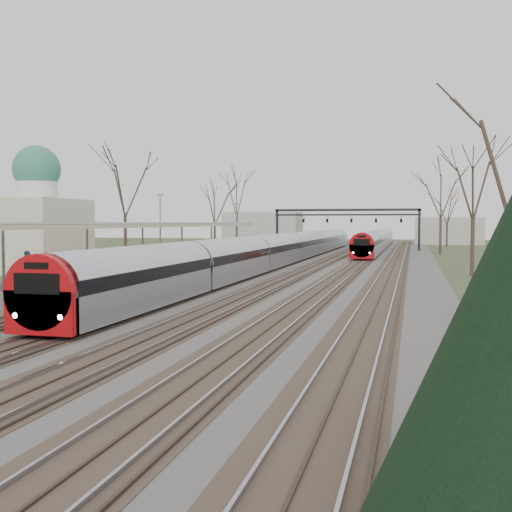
{
  "coord_description": "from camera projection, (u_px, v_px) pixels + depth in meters",
  "views": [
    {
      "loc": [
        9.67,
        -8.39,
        4.09
      ],
      "look_at": [
        0.18,
        30.29,
        2.0
      ],
      "focal_mm": 45.0,
      "sensor_mm": 36.0,
      "label": 1
    }
  ],
  "objects": [
    {
      "name": "track_bed",
      "position": [
        316.0,
        263.0,
        63.93
      ],
      "size": [
        24.0,
        160.0,
        0.22
      ],
      "color": "#474442",
      "rests_on": "ground"
    },
    {
      "name": "platform",
      "position": [
        162.0,
        269.0,
        49.15
      ],
      "size": [
        3.5,
        69.0,
        1.0
      ],
      "primitive_type": "cube",
      "color": "#9E9B93",
      "rests_on": "ground"
    },
    {
      "name": "canopy",
      "position": [
        136.0,
        225.0,
        44.59
      ],
      "size": [
        4.1,
        50.0,
        3.11
      ],
      "color": "slate",
      "rests_on": "platform"
    },
    {
      "name": "dome_building",
      "position": [
        19.0,
        227.0,
        52.48
      ],
      "size": [
        10.0,
        8.0,
        10.3
      ],
      "color": "beige",
      "rests_on": "ground"
    },
    {
      "name": "signal_gantry",
      "position": [
        347.0,
        217.0,
        92.75
      ],
      "size": [
        21.0,
        0.59,
        6.08
      ],
      "color": "black",
      "rests_on": "ground"
    },
    {
      "name": "tree_west_far",
      "position": [
        125.0,
        181.0,
        60.83
      ],
      "size": [
        5.5,
        5.5,
        11.33
      ],
      "color": "#2D231C",
      "rests_on": "ground"
    },
    {
      "name": "tree_east_far",
      "position": [
        474.0,
        179.0,
        47.67
      ],
      "size": [
        5.0,
        5.0,
        10.3
      ],
      "color": "#2D231C",
      "rests_on": "ground"
    },
    {
      "name": "train_near",
      "position": [
        289.0,
        248.0,
        64.93
      ],
      "size": [
        2.62,
        90.21,
        3.05
      ],
      "color": "#B0B3BB",
      "rests_on": "ground"
    },
    {
      "name": "train_far",
      "position": [
        377.0,
        240.0,
        95.32
      ],
      "size": [
        2.62,
        60.21,
        3.05
      ],
      "color": "#B0B3BB",
      "rests_on": "ground"
    },
    {
      "name": "passenger",
      "position": [
        28.0,
        269.0,
        30.43
      ],
      "size": [
        0.45,
        0.66,
        1.74
      ],
      "primitive_type": "imported",
      "rotation": [
        0.0,
        0.0,
        1.52
      ],
      "color": "#334F64",
      "rests_on": "platform"
    }
  ]
}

